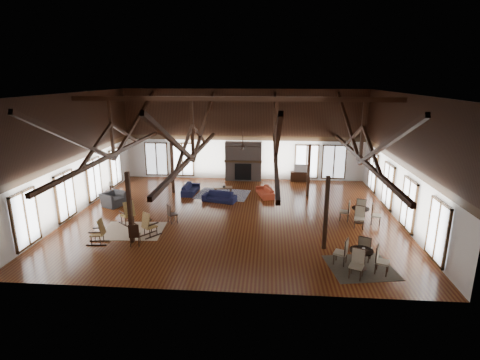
# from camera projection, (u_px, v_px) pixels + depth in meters

# --- Properties ---
(floor) EXTENTS (16.00, 16.00, 0.00)m
(floor) POSITION_uv_depth(u_px,v_px,m) (234.00, 215.00, 18.91)
(floor) COLOR brown
(floor) RESTS_ON ground
(ceiling) EXTENTS (16.00, 14.00, 0.02)m
(ceiling) POSITION_uv_depth(u_px,v_px,m) (234.00, 94.00, 17.31)
(ceiling) COLOR black
(ceiling) RESTS_ON wall_back
(wall_back) EXTENTS (16.00, 0.02, 6.00)m
(wall_back) POSITION_uv_depth(u_px,v_px,m) (244.00, 135.00, 24.84)
(wall_back) COLOR silver
(wall_back) RESTS_ON floor
(wall_front) EXTENTS (16.00, 0.02, 6.00)m
(wall_front) POSITION_uv_depth(u_px,v_px,m) (212.00, 204.00, 11.39)
(wall_front) COLOR silver
(wall_front) RESTS_ON floor
(wall_left) EXTENTS (0.02, 14.00, 6.00)m
(wall_left) POSITION_uv_depth(u_px,v_px,m) (75.00, 154.00, 18.72)
(wall_left) COLOR silver
(wall_left) RESTS_ON floor
(wall_right) EXTENTS (0.02, 14.00, 6.00)m
(wall_right) POSITION_uv_depth(u_px,v_px,m) (404.00, 160.00, 17.51)
(wall_right) COLOR silver
(wall_right) RESTS_ON floor
(roof_truss) EXTENTS (15.60, 14.07, 3.14)m
(roof_truss) POSITION_uv_depth(u_px,v_px,m) (234.00, 136.00, 17.84)
(roof_truss) COLOR black
(roof_truss) RESTS_ON wall_back
(post_grid) EXTENTS (8.16, 7.16, 3.05)m
(post_grid) POSITION_uv_depth(u_px,v_px,m) (234.00, 186.00, 18.51)
(post_grid) COLOR black
(post_grid) RESTS_ON floor
(fireplace) EXTENTS (2.50, 0.69, 2.60)m
(fireplace) POSITION_uv_depth(u_px,v_px,m) (243.00, 161.00, 24.98)
(fireplace) COLOR #6C5B52
(fireplace) RESTS_ON floor
(ceiling_fan) EXTENTS (1.60, 1.60, 0.75)m
(ceiling_fan) POSITION_uv_depth(u_px,v_px,m) (243.00, 146.00, 16.92)
(ceiling_fan) COLOR black
(ceiling_fan) RESTS_ON roof_truss
(sofa_navy_front) EXTENTS (1.98, 1.16, 0.54)m
(sofa_navy_front) POSITION_uv_depth(u_px,v_px,m) (219.00, 197.00, 20.90)
(sofa_navy_front) COLOR #131636
(sofa_navy_front) RESTS_ON floor
(sofa_navy_left) EXTENTS (1.89, 0.84, 0.54)m
(sofa_navy_left) POSITION_uv_depth(u_px,v_px,m) (191.00, 189.00, 22.41)
(sofa_navy_left) COLOR #121432
(sofa_navy_left) RESTS_ON floor
(sofa_orange) EXTENTS (1.90, 1.14, 0.52)m
(sofa_orange) POSITION_uv_depth(u_px,v_px,m) (265.00, 192.00, 21.87)
(sofa_orange) COLOR #B63F23
(sofa_orange) RESTS_ON floor
(coffee_table) EXTENTS (1.12, 0.63, 0.41)m
(coffee_table) POSITION_uv_depth(u_px,v_px,m) (223.00, 188.00, 22.24)
(coffee_table) COLOR brown
(coffee_table) RESTS_ON floor
(vase) EXTENTS (0.22, 0.22, 0.18)m
(vase) POSITION_uv_depth(u_px,v_px,m) (224.00, 186.00, 22.11)
(vase) COLOR #B2B2B2
(vase) RESTS_ON coffee_table
(armchair) EXTENTS (1.45, 1.38, 0.74)m
(armchair) POSITION_uv_depth(u_px,v_px,m) (113.00, 199.00, 20.21)
(armchair) COLOR #2D2D2F
(armchair) RESTS_ON floor
(side_table_lamp) EXTENTS (0.44, 0.44, 1.13)m
(side_table_lamp) POSITION_uv_depth(u_px,v_px,m) (111.00, 193.00, 21.13)
(side_table_lamp) COLOR black
(side_table_lamp) RESTS_ON floor
(rocking_chair_a) EXTENTS (1.00, 0.95, 1.17)m
(rocking_chair_a) POSITION_uv_depth(u_px,v_px,m) (128.00, 214.00, 17.54)
(rocking_chair_a) COLOR #A17E3D
(rocking_chair_a) RESTS_ON floor
(rocking_chair_b) EXTENTS (0.88, 0.96, 1.11)m
(rocking_chair_b) POSITION_uv_depth(u_px,v_px,m) (148.00, 225.00, 16.26)
(rocking_chair_b) COLOR #A17E3D
(rocking_chair_b) RESTS_ON floor
(rocking_chair_c) EXTENTS (0.88, 0.52, 1.09)m
(rocking_chair_c) POSITION_uv_depth(u_px,v_px,m) (99.00, 232.00, 15.56)
(rocking_chair_c) COLOR #A17E3D
(rocking_chair_c) RESTS_ON floor
(side_chair_a) EXTENTS (0.55, 0.55, 0.93)m
(side_chair_a) POSITION_uv_depth(u_px,v_px,m) (171.00, 212.00, 17.73)
(side_chair_a) COLOR black
(side_chair_a) RESTS_ON floor
(side_chair_b) EXTENTS (0.49, 0.49, 0.98)m
(side_chair_b) POSITION_uv_depth(u_px,v_px,m) (134.00, 233.00, 15.29)
(side_chair_b) COLOR black
(side_chair_b) RESTS_ON floor
(cafe_table_near) EXTENTS (1.97, 1.97, 1.02)m
(cafe_table_near) POSITION_uv_depth(u_px,v_px,m) (361.00, 256.00, 13.51)
(cafe_table_near) COLOR black
(cafe_table_near) RESTS_ON floor
(cafe_table_far) EXTENTS (1.96, 1.96, 1.00)m
(cafe_table_far) POSITION_uv_depth(u_px,v_px,m) (360.00, 212.00, 17.83)
(cafe_table_far) COLOR black
(cafe_table_far) RESTS_ON floor
(cup_near) EXTENTS (0.13, 0.13, 0.09)m
(cup_near) POSITION_uv_depth(u_px,v_px,m) (363.00, 249.00, 13.44)
(cup_near) COLOR #B2B2B2
(cup_near) RESTS_ON cafe_table_near
(cup_far) EXTENTS (0.14, 0.14, 0.09)m
(cup_far) POSITION_uv_depth(u_px,v_px,m) (359.00, 207.00, 17.76)
(cup_far) COLOR #B2B2B2
(cup_far) RESTS_ON cafe_table_far
(tv_console) EXTENTS (1.26, 0.47, 0.63)m
(tv_console) POSITION_uv_depth(u_px,v_px,m) (300.00, 176.00, 25.03)
(tv_console) COLOR black
(tv_console) RESTS_ON floor
(television) EXTENTS (0.91, 0.20, 0.52)m
(television) POSITION_uv_depth(u_px,v_px,m) (301.00, 168.00, 24.87)
(television) COLOR #B2B2B2
(television) RESTS_ON tv_console
(rug_tan) EXTENTS (2.84, 2.29, 0.01)m
(rug_tan) POSITION_uv_depth(u_px,v_px,m) (133.00, 231.00, 16.97)
(rug_tan) COLOR tan
(rug_tan) RESTS_ON floor
(rug_navy) EXTENTS (3.28, 2.62, 0.01)m
(rug_navy) POSITION_uv_depth(u_px,v_px,m) (223.00, 194.00, 22.21)
(rug_navy) COLOR #171B42
(rug_navy) RESTS_ON floor
(rug_dark) EXTENTS (2.63, 2.46, 0.01)m
(rug_dark) POSITION_uv_depth(u_px,v_px,m) (361.00, 267.00, 13.71)
(rug_dark) COLOR black
(rug_dark) RESTS_ON floor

